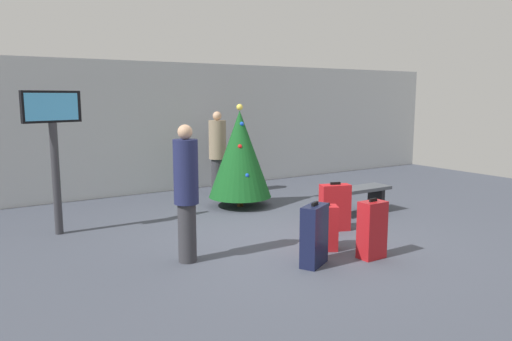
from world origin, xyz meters
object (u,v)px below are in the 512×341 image
Objects in this scene: suitcase_0 at (314,235)px; flight_info_kiosk at (53,136)px; holiday_tree at (240,154)px; traveller_1 at (186,190)px; suitcase_3 at (372,230)px; suitcase_2 at (325,228)px; waiting_bench at (356,195)px; suitcase_1 at (335,207)px; traveller_0 at (218,151)px.

flight_info_kiosk is at bearing 127.05° from suitcase_0.
flight_info_kiosk is (-3.30, -0.13, 0.49)m from holiday_tree.
holiday_tree is 3.20m from traveller_1.
suitcase_3 is at bearing -46.43° from flight_info_kiosk.
holiday_tree is at bearing 82.65° from suitcase_2.
suitcase_0 is 1.22× the size of suitcase_2.
flight_info_kiosk is 2.70× the size of suitcase_0.
waiting_bench is 2.11× the size of suitcase_2.
waiting_bench is 2.39m from suitcase_3.
traveller_1 reaches higher than waiting_bench.
suitcase_1 is at bearing 39.76° from suitcase_0.
traveller_0 is 1.02× the size of traveller_1.
flight_info_kiosk reaches higher than holiday_tree.
traveller_0 is 2.70× the size of suitcase_2.
traveller_1 is 2.18× the size of suitcase_0.
holiday_tree is at bearing -98.87° from traveller_0.
suitcase_0 is 1.05× the size of suitcase_1.
waiting_bench is 1.72× the size of suitcase_0.
suitcase_0 reaches higher than waiting_bench.
suitcase_3 is (-0.09, -3.51, -0.63)m from holiday_tree.
traveller_0 is at bearing 93.24° from suitcase_1.
suitcase_2 is (2.92, -2.78, -1.19)m from flight_info_kiosk.
traveller_0 is (0.20, 1.27, -0.08)m from holiday_tree.
traveller_1 is (-2.17, -2.35, -0.08)m from holiday_tree.
waiting_bench is 1.75× the size of suitcase_3.
traveller_0 is at bearing 56.83° from traveller_1.
suitcase_3 reaches higher than suitcase_2.
waiting_bench is at bearing 11.00° from traveller_1.
traveller_0 is at bearing 112.53° from waiting_bench.
suitcase_1 is 1.17× the size of suitcase_2.
traveller_0 is at bearing 81.13° from holiday_tree.
waiting_bench is at bearing 51.02° from suitcase_3.
flight_info_kiosk is 4.79m from suitcase_3.
holiday_tree reaches higher than traveller_1.
traveller_0 is 2.31× the size of suitcase_1.
suitcase_3 is (0.29, -0.59, 0.07)m from suitcase_2.
suitcase_2 is (-1.79, -1.26, -0.05)m from waiting_bench.
flight_info_kiosk reaches higher than suitcase_3.
suitcase_2 is (-0.38, -2.92, -0.70)m from holiday_tree.
traveller_1 is 2.21× the size of suitcase_3.
suitcase_3 is (-0.49, -1.26, 0.01)m from suitcase_1.
suitcase_2 is (-0.57, -4.19, -0.62)m from traveller_0.
suitcase_0 is at bearing -142.28° from suitcase_2.
traveller_1 is (-2.37, -3.62, -0.00)m from traveller_0.
flight_info_kiosk is 4.15m from suitcase_0.
suitcase_0 is at bearing -52.95° from flight_info_kiosk.
traveller_1 is 2.66× the size of suitcase_2.
traveller_0 reaches higher than waiting_bench.
suitcase_0 is (2.41, -3.19, -1.12)m from flight_info_kiosk.
suitcase_1 is at bearing 41.07° from suitcase_2.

